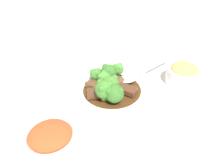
% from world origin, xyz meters
% --- Properties ---
extents(ground_plane, '(4.00, 4.00, 0.00)m').
position_xyz_m(ground_plane, '(0.00, 0.00, 0.00)').
color(ground_plane, silver).
extents(main_plate, '(0.26, 0.26, 0.02)m').
position_xyz_m(main_plate, '(0.00, 0.00, 0.01)').
color(main_plate, white).
rests_on(main_plate, ground_plane).
extents(beef_strip_0, '(0.05, 0.07, 0.01)m').
position_xyz_m(beef_strip_0, '(-0.01, -0.02, 0.03)').
color(beef_strip_0, brown).
rests_on(beef_strip_0, main_plate).
extents(beef_strip_1, '(0.06, 0.05, 0.01)m').
position_xyz_m(beef_strip_1, '(-0.04, 0.01, 0.03)').
color(beef_strip_1, '#56331E').
rests_on(beef_strip_1, main_plate).
extents(beef_strip_2, '(0.05, 0.05, 0.01)m').
position_xyz_m(beef_strip_2, '(0.05, -0.00, 0.03)').
color(beef_strip_2, brown).
rests_on(beef_strip_2, main_plate).
extents(beef_strip_3, '(0.05, 0.04, 0.01)m').
position_xyz_m(beef_strip_3, '(0.04, 0.04, 0.03)').
color(beef_strip_3, '#56331E').
rests_on(beef_strip_3, main_plate).
extents(broccoli_floret_0, '(0.04, 0.04, 0.06)m').
position_xyz_m(broccoli_floret_0, '(-0.00, 0.03, 0.05)').
color(broccoli_floret_0, '#7FA84C').
rests_on(broccoli_floret_0, main_plate).
extents(broccoli_floret_1, '(0.04, 0.04, 0.05)m').
position_xyz_m(broccoli_floret_1, '(0.02, -0.01, 0.05)').
color(broccoli_floret_1, '#7FA84C').
rests_on(broccoli_floret_1, main_plate).
extents(broccoli_floret_2, '(0.05, 0.05, 0.05)m').
position_xyz_m(broccoli_floret_2, '(0.02, -0.04, 0.05)').
color(broccoli_floret_2, '#7FA84C').
rests_on(broccoli_floret_2, main_plate).
extents(broccoli_floret_3, '(0.04, 0.04, 0.04)m').
position_xyz_m(broccoli_floret_3, '(0.05, -0.03, 0.04)').
color(broccoli_floret_3, '#7FA84C').
rests_on(broccoli_floret_3, main_plate).
extents(broccoli_floret_4, '(0.05, 0.05, 0.05)m').
position_xyz_m(broccoli_floret_4, '(-0.01, 0.05, 0.05)').
color(broccoli_floret_4, '#7FA84C').
rests_on(broccoli_floret_4, main_plate).
extents(broccoli_floret_5, '(0.05, 0.05, 0.06)m').
position_xyz_m(broccoli_floret_5, '(0.01, 0.05, 0.05)').
color(broccoli_floret_5, '#7FA84C').
rests_on(broccoli_floret_5, main_plate).
extents(broccoli_floret_6, '(0.03, 0.03, 0.05)m').
position_xyz_m(broccoli_floret_6, '(-0.01, -0.06, 0.05)').
color(broccoli_floret_6, '#8EB756').
rests_on(broccoli_floret_6, main_plate).
extents(serving_spoon, '(0.16, 0.18, 0.01)m').
position_xyz_m(serving_spoon, '(-0.05, -0.06, 0.03)').
color(serving_spoon, silver).
rests_on(serving_spoon, main_plate).
extents(side_bowl_kimchi, '(0.11, 0.11, 0.05)m').
position_xyz_m(side_bowl_kimchi, '(0.10, 0.20, 0.03)').
color(side_bowl_kimchi, white).
rests_on(side_bowl_kimchi, ground_plane).
extents(side_bowl_appetizer, '(0.10, 0.10, 0.06)m').
position_xyz_m(side_bowl_appetizer, '(-0.20, -0.08, 0.03)').
color(side_bowl_appetizer, white).
rests_on(side_bowl_appetizer, ground_plane).
extents(sauce_dish, '(0.06, 0.06, 0.01)m').
position_xyz_m(sauce_dish, '(0.19, -0.10, 0.01)').
color(sauce_dish, white).
rests_on(sauce_dish, ground_plane).
extents(paper_napkin, '(0.13, 0.09, 0.01)m').
position_xyz_m(paper_napkin, '(0.17, -0.13, 0.00)').
color(paper_napkin, white).
rests_on(paper_napkin, ground_plane).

